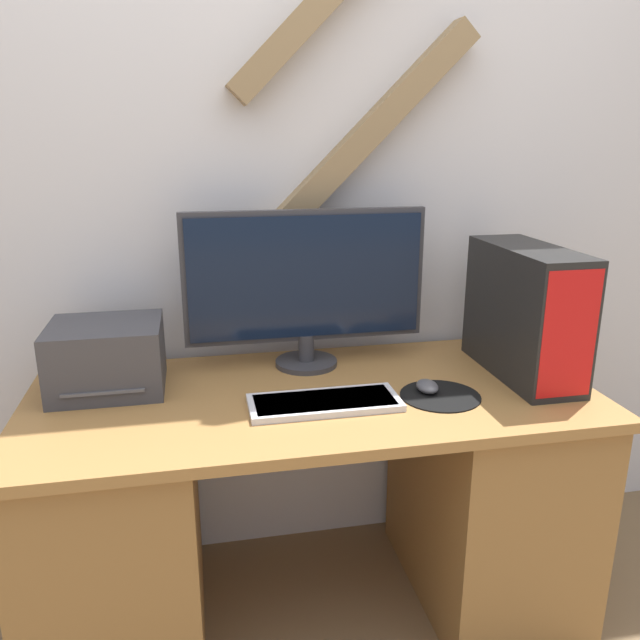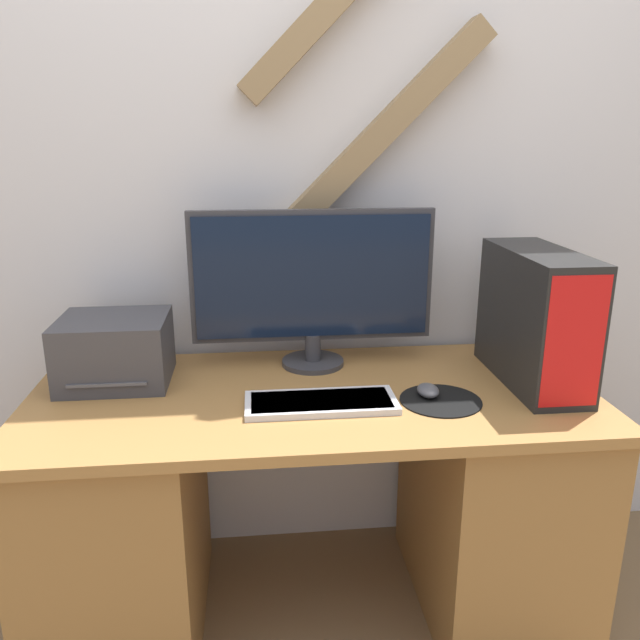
% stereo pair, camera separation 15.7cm
% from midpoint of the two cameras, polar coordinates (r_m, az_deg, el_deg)
% --- Properties ---
extents(wall_back, '(6.40, 0.13, 2.70)m').
position_cam_midpoint_polar(wall_back, '(2.04, -5.09, 14.28)').
color(wall_back, silver).
rests_on(wall_back, ground_plane).
extents(desk, '(1.59, 0.72, 0.74)m').
position_cam_midpoint_polar(desk, '(1.94, -3.03, -16.36)').
color(desk, olive).
rests_on(desk, ground_plane).
extents(monitor, '(0.74, 0.19, 0.49)m').
position_cam_midpoint_polar(monitor, '(1.90, -3.70, 3.48)').
color(monitor, '#333338').
rests_on(monitor, desk).
extents(keyboard, '(0.41, 0.16, 0.02)m').
position_cam_midpoint_polar(keyboard, '(1.69, -2.27, -7.57)').
color(keyboard, silver).
rests_on(keyboard, desk).
extents(mousepad, '(0.22, 0.22, 0.00)m').
position_cam_midpoint_polar(mousepad, '(1.76, 8.44, -6.92)').
color(mousepad, black).
rests_on(mousepad, desk).
extents(mouse, '(0.06, 0.08, 0.03)m').
position_cam_midpoint_polar(mouse, '(1.77, 7.29, -6.09)').
color(mouse, '#4C4C51').
rests_on(mouse, mousepad).
extents(computer_tower, '(0.18, 0.46, 0.39)m').
position_cam_midpoint_polar(computer_tower, '(1.92, 16.11, 0.68)').
color(computer_tower, black).
rests_on(computer_tower, desk).
extents(printer, '(0.31, 0.27, 0.19)m').
position_cam_midpoint_polar(printer, '(1.89, -21.18, -3.23)').
color(printer, '#38383D').
rests_on(printer, desk).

